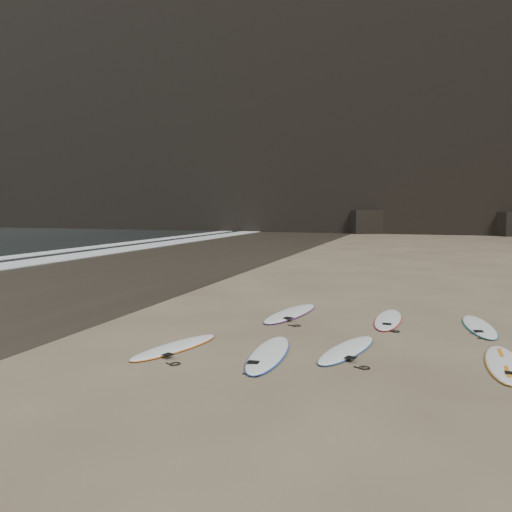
% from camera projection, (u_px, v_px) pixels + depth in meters
% --- Properties ---
extents(ground, '(240.00, 240.00, 0.00)m').
position_uv_depth(ground, '(405.00, 356.00, 9.41)').
color(ground, '#897559').
rests_on(ground, ground).
extents(wet_sand, '(12.00, 200.00, 0.01)m').
position_uv_depth(wet_sand, '(120.00, 268.00, 22.99)').
color(wet_sand, '#383026').
rests_on(wet_sand, ground).
extents(foam_near, '(2.20, 200.00, 0.05)m').
position_uv_depth(foam_near, '(25.00, 263.00, 24.75)').
color(foam_near, white).
rests_on(foam_near, ground).
extents(surfboard_0, '(1.19, 2.35, 0.08)m').
position_uv_depth(surfboard_0, '(175.00, 347.00, 9.87)').
color(surfboard_0, white).
rests_on(surfboard_0, ground).
extents(surfboard_1, '(0.82, 2.59, 0.09)m').
position_uv_depth(surfboard_1, '(268.00, 353.00, 9.39)').
color(surfboard_1, white).
rests_on(surfboard_1, ground).
extents(surfboard_2, '(1.12, 2.40, 0.08)m').
position_uv_depth(surfboard_2, '(347.00, 349.00, 9.68)').
color(surfboard_2, white).
rests_on(surfboard_2, ground).
extents(surfboard_3, '(0.66, 2.38, 0.09)m').
position_uv_depth(surfboard_3, '(504.00, 363.00, 8.81)').
color(surfboard_3, white).
rests_on(surfboard_3, ground).
extents(surfboard_5, '(1.14, 2.80, 0.10)m').
position_uv_depth(surfboard_5, '(291.00, 313.00, 12.97)').
color(surfboard_5, white).
rests_on(surfboard_5, ground).
extents(surfboard_6, '(0.66, 2.46, 0.09)m').
position_uv_depth(surfboard_6, '(388.00, 319.00, 12.28)').
color(surfboard_6, white).
rests_on(surfboard_6, ground).
extents(surfboard_7, '(0.83, 2.43, 0.09)m').
position_uv_depth(surfboard_7, '(479.00, 326.00, 11.56)').
color(surfboard_7, white).
rests_on(surfboard_7, ground).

